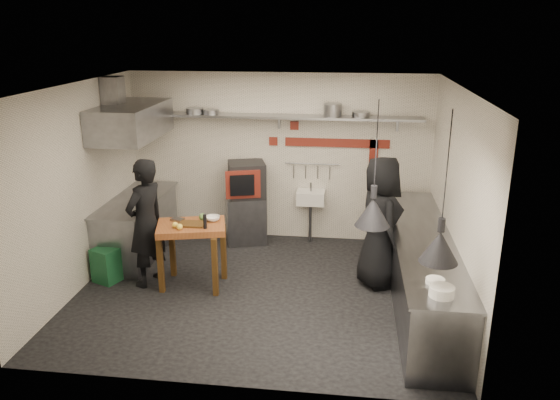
# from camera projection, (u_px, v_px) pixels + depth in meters

# --- Properties ---
(floor) EXTENTS (5.00, 5.00, 0.00)m
(floor) POSITION_uv_depth(u_px,v_px,m) (260.00, 291.00, 7.58)
(floor) COLOR black
(floor) RESTS_ON ground
(ceiling) EXTENTS (5.00, 5.00, 0.00)m
(ceiling) POSITION_uv_depth(u_px,v_px,m) (258.00, 87.00, 6.71)
(ceiling) COLOR beige
(ceiling) RESTS_ON floor
(wall_back) EXTENTS (5.00, 0.04, 2.80)m
(wall_back) POSITION_uv_depth(u_px,v_px,m) (279.00, 158.00, 9.12)
(wall_back) COLOR silver
(wall_back) RESTS_ON floor
(wall_front) EXTENTS (5.00, 0.04, 2.80)m
(wall_front) POSITION_uv_depth(u_px,v_px,m) (223.00, 261.00, 5.16)
(wall_front) COLOR silver
(wall_front) RESTS_ON floor
(wall_left) EXTENTS (0.04, 4.20, 2.80)m
(wall_left) POSITION_uv_depth(u_px,v_px,m) (79.00, 188.00, 7.44)
(wall_left) COLOR silver
(wall_left) RESTS_ON floor
(wall_right) EXTENTS (0.04, 4.20, 2.80)m
(wall_right) POSITION_uv_depth(u_px,v_px,m) (456.00, 203.00, 6.84)
(wall_right) COLOR silver
(wall_right) RESTS_ON floor
(red_band_horiz) EXTENTS (1.70, 0.02, 0.14)m
(red_band_horiz) POSITION_uv_depth(u_px,v_px,m) (337.00, 143.00, 8.90)
(red_band_horiz) COLOR maroon
(red_band_horiz) RESTS_ON wall_back
(red_band_vert) EXTENTS (0.14, 0.02, 1.10)m
(red_band_vert) POSITION_uv_depth(u_px,v_px,m) (373.00, 173.00, 8.98)
(red_band_vert) COLOR maroon
(red_band_vert) RESTS_ON wall_back
(red_tile_a) EXTENTS (0.14, 0.02, 0.14)m
(red_tile_a) POSITION_uv_depth(u_px,v_px,m) (294.00, 126.00, 8.90)
(red_tile_a) COLOR maroon
(red_tile_a) RESTS_ON wall_back
(red_tile_b) EXTENTS (0.14, 0.02, 0.14)m
(red_tile_b) POSITION_uv_depth(u_px,v_px,m) (273.00, 141.00, 9.03)
(red_tile_b) COLOR maroon
(red_tile_b) RESTS_ON wall_back
(back_shelf) EXTENTS (4.60, 0.34, 0.04)m
(back_shelf) POSITION_uv_depth(u_px,v_px,m) (278.00, 116.00, 8.73)
(back_shelf) COLOR slate
(back_shelf) RESTS_ON wall_back
(shelf_bracket_left) EXTENTS (0.04, 0.06, 0.24)m
(shelf_bracket_left) POSITION_uv_depth(u_px,v_px,m) (167.00, 119.00, 9.13)
(shelf_bracket_left) COLOR slate
(shelf_bracket_left) RESTS_ON wall_back
(shelf_bracket_mid) EXTENTS (0.04, 0.06, 0.24)m
(shelf_bracket_mid) POSITION_uv_depth(u_px,v_px,m) (279.00, 121.00, 8.90)
(shelf_bracket_mid) COLOR slate
(shelf_bracket_mid) RESTS_ON wall_back
(shelf_bracket_right) EXTENTS (0.04, 0.06, 0.24)m
(shelf_bracket_right) POSITION_uv_depth(u_px,v_px,m) (397.00, 124.00, 8.68)
(shelf_bracket_right) COLOR slate
(shelf_bracket_right) RESTS_ON wall_back
(pan_far_left) EXTENTS (0.37, 0.37, 0.09)m
(pan_far_left) POSITION_uv_depth(u_px,v_px,m) (195.00, 111.00, 8.87)
(pan_far_left) COLOR slate
(pan_far_left) RESTS_ON back_shelf
(pan_mid_left) EXTENTS (0.30, 0.30, 0.07)m
(pan_mid_left) POSITION_uv_depth(u_px,v_px,m) (211.00, 112.00, 8.84)
(pan_mid_left) COLOR slate
(pan_mid_left) RESTS_ON back_shelf
(stock_pot) EXTENTS (0.36, 0.36, 0.20)m
(stock_pot) POSITION_uv_depth(u_px,v_px,m) (333.00, 110.00, 8.59)
(stock_pot) COLOR slate
(stock_pot) RESTS_ON back_shelf
(pan_right) EXTENTS (0.28, 0.28, 0.08)m
(pan_right) POSITION_uv_depth(u_px,v_px,m) (361.00, 114.00, 8.55)
(pan_right) COLOR slate
(pan_right) RESTS_ON back_shelf
(oven_stand) EXTENTS (0.78, 0.74, 0.80)m
(oven_stand) POSITION_uv_depth(u_px,v_px,m) (246.00, 218.00, 9.21)
(oven_stand) COLOR slate
(oven_stand) RESTS_ON floor
(combi_oven) EXTENTS (0.71, 0.68, 0.58)m
(combi_oven) POSITION_uv_depth(u_px,v_px,m) (247.00, 180.00, 8.98)
(combi_oven) COLOR black
(combi_oven) RESTS_ON oven_stand
(oven_door) EXTENTS (0.55, 0.19, 0.46)m
(oven_door) POSITION_uv_depth(u_px,v_px,m) (243.00, 184.00, 8.71)
(oven_door) COLOR maroon
(oven_door) RESTS_ON combi_oven
(oven_glass) EXTENTS (0.38, 0.13, 0.34)m
(oven_glass) POSITION_uv_depth(u_px,v_px,m) (242.00, 185.00, 8.66)
(oven_glass) COLOR black
(oven_glass) RESTS_ON oven_door
(hand_sink) EXTENTS (0.46, 0.34, 0.22)m
(hand_sink) POSITION_uv_depth(u_px,v_px,m) (311.00, 197.00, 9.08)
(hand_sink) COLOR white
(hand_sink) RESTS_ON wall_back
(sink_tap) EXTENTS (0.03, 0.03, 0.14)m
(sink_tap) POSITION_uv_depth(u_px,v_px,m) (311.00, 187.00, 9.02)
(sink_tap) COLOR slate
(sink_tap) RESTS_ON hand_sink
(sink_drain) EXTENTS (0.06, 0.06, 0.66)m
(sink_drain) POSITION_uv_depth(u_px,v_px,m) (310.00, 223.00, 9.18)
(sink_drain) COLOR slate
(sink_drain) RESTS_ON floor
(utensil_rail) EXTENTS (0.90, 0.02, 0.02)m
(utensil_rail) POSITION_uv_depth(u_px,v_px,m) (312.00, 164.00, 9.04)
(utensil_rail) COLOR slate
(utensil_rail) RESTS_ON wall_back
(counter_right) EXTENTS (0.70, 3.80, 0.90)m
(counter_right) POSITION_uv_depth(u_px,v_px,m) (421.00, 270.00, 7.18)
(counter_right) COLOR slate
(counter_right) RESTS_ON floor
(counter_right_top) EXTENTS (0.76, 3.90, 0.03)m
(counter_right_top) POSITION_uv_depth(u_px,v_px,m) (424.00, 237.00, 7.04)
(counter_right_top) COLOR slate
(counter_right_top) RESTS_ON counter_right
(plate_stack) EXTENTS (0.30, 0.30, 0.11)m
(plate_stack) POSITION_uv_depth(u_px,v_px,m) (442.00, 291.00, 5.47)
(plate_stack) COLOR white
(plate_stack) RESTS_ON counter_right_top
(small_bowl_right) EXTENTS (0.25, 0.25, 0.05)m
(small_bowl_right) POSITION_uv_depth(u_px,v_px,m) (435.00, 281.00, 5.76)
(small_bowl_right) COLOR white
(small_bowl_right) RESTS_ON counter_right_top
(counter_left) EXTENTS (0.70, 1.90, 0.90)m
(counter_left) POSITION_uv_depth(u_px,v_px,m) (137.00, 227.00, 8.68)
(counter_left) COLOR slate
(counter_left) RESTS_ON floor
(counter_left_top) EXTENTS (0.76, 2.00, 0.03)m
(counter_left_top) POSITION_uv_depth(u_px,v_px,m) (135.00, 199.00, 8.54)
(counter_left_top) COLOR slate
(counter_left_top) RESTS_ON counter_left
(extractor_hood) EXTENTS (0.78, 1.60, 0.50)m
(extractor_hood) POSITION_uv_depth(u_px,v_px,m) (131.00, 121.00, 8.15)
(extractor_hood) COLOR slate
(extractor_hood) RESTS_ON ceiling
(hood_duct) EXTENTS (0.28, 0.28, 0.50)m
(hood_duct) POSITION_uv_depth(u_px,v_px,m) (113.00, 94.00, 8.06)
(hood_duct) COLOR slate
(hood_duct) RESTS_ON ceiling
(green_bin) EXTENTS (0.44, 0.44, 0.50)m
(green_bin) POSITION_uv_depth(u_px,v_px,m) (108.00, 265.00, 7.81)
(green_bin) COLOR #17502B
(green_bin) RESTS_ON floor
(prep_table) EXTENTS (1.05, 0.84, 0.92)m
(prep_table) POSITION_uv_depth(u_px,v_px,m) (193.00, 255.00, 7.61)
(prep_table) COLOR brown
(prep_table) RESTS_ON floor
(cutting_board) EXTENTS (0.36, 0.26, 0.02)m
(cutting_board) POSITION_uv_depth(u_px,v_px,m) (192.00, 224.00, 7.45)
(cutting_board) COLOR #4A2F12
(cutting_board) RESTS_ON prep_table
(pepper_mill) EXTENTS (0.05, 0.05, 0.20)m
(pepper_mill) POSITION_uv_depth(u_px,v_px,m) (205.00, 221.00, 7.29)
(pepper_mill) COLOR black
(pepper_mill) RESTS_ON prep_table
(lemon_a) EXTENTS (0.09, 0.09, 0.08)m
(lemon_a) POSITION_uv_depth(u_px,v_px,m) (175.00, 225.00, 7.33)
(lemon_a) COLOR yellow
(lemon_a) RESTS_ON prep_table
(lemon_b) EXTENTS (0.10, 0.10, 0.08)m
(lemon_b) POSITION_uv_depth(u_px,v_px,m) (180.00, 227.00, 7.27)
(lemon_b) COLOR yellow
(lemon_b) RESTS_ON prep_table
(veg_ball) EXTENTS (0.12, 0.12, 0.10)m
(veg_ball) POSITION_uv_depth(u_px,v_px,m) (203.00, 217.00, 7.61)
(veg_ball) COLOR #537F3B
(veg_ball) RESTS_ON prep_table
(steel_tray) EXTENTS (0.20, 0.17, 0.03)m
(steel_tray) POSITION_uv_depth(u_px,v_px,m) (177.00, 220.00, 7.61)
(steel_tray) COLOR slate
(steel_tray) RESTS_ON prep_table
(bowl) EXTENTS (0.22, 0.22, 0.06)m
(bowl) POSITION_uv_depth(u_px,v_px,m) (213.00, 219.00, 7.60)
(bowl) COLOR white
(bowl) RESTS_ON prep_table
(heat_lamp_near) EXTENTS (0.51, 0.51, 1.39)m
(heat_lamp_near) POSITION_uv_depth(u_px,v_px,m) (375.00, 165.00, 5.83)
(heat_lamp_near) COLOR black
(heat_lamp_near) RESTS_ON ceiling
(heat_lamp_far) EXTENTS (0.43, 0.43, 1.53)m
(heat_lamp_far) POSITION_uv_depth(u_px,v_px,m) (445.00, 189.00, 5.23)
(heat_lamp_far) COLOR black
(heat_lamp_far) RESTS_ON ceiling
(chef_left) EXTENTS (0.67, 0.78, 1.82)m
(chef_left) POSITION_uv_depth(u_px,v_px,m) (146.00, 223.00, 7.54)
(chef_left) COLOR black
(chef_left) RESTS_ON floor
(chef_right) EXTENTS (0.85, 1.05, 1.86)m
(chef_right) POSITION_uv_depth(u_px,v_px,m) (380.00, 222.00, 7.52)
(chef_right) COLOR black
(chef_right) RESTS_ON floor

